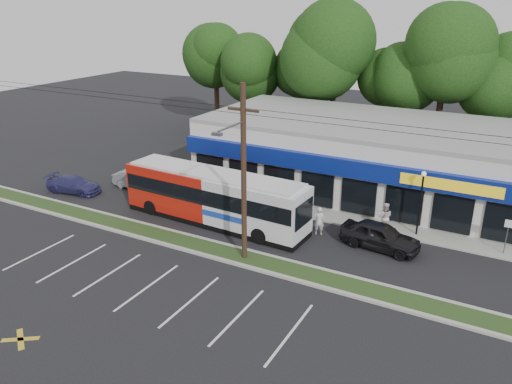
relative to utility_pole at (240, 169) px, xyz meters
The scene contains 16 objects.
ground 6.18m from the utility_pole, 161.89° to the right, with size 120.00×120.00×0.00m, color black.
grass_strip 6.06m from the utility_pole, behind, with size 40.00×1.60×0.12m, color #283716.
curb_south 6.10m from the utility_pole, 164.67° to the right, with size 40.00×0.25×0.14m, color #9E9E93.
curb_north 6.12m from the utility_pole, 161.93° to the left, with size 40.00×0.25×0.14m, color #9E9E93.
sidewalk 9.93m from the utility_pole, 74.97° to the left, with size 32.00×2.20×0.10m, color #9E9E93.
strip_mall 15.47m from the utility_pole, 79.90° to the left, with size 25.00×12.55×5.30m.
utility_pole is the anchor object (origin of this frame).
lamp_post 11.67m from the utility_pole, 43.95° to the left, with size 0.30×0.30×4.25m.
sign_post 15.71m from the utility_pole, 30.15° to the left, with size 0.45×0.10×2.23m.
tree_line 25.28m from the utility_pole, 87.33° to the left, with size 46.76×6.76×11.83m.
metrobus 6.49m from the utility_pole, 138.77° to the left, with size 13.11×3.30×3.49m.
car_dark 9.50m from the utility_pole, 37.62° to the left, with size 1.91×4.74×1.61m, color black.
car_silver 14.85m from the utility_pole, 154.47° to the left, with size 1.53×4.40×1.45m, color #95989C.
car_blue 17.58m from the utility_pole, 169.63° to the left, with size 1.76×4.33×1.26m, color navy.
pedestrian_a 7.28m from the utility_pole, 62.07° to the left, with size 0.68×0.45×1.87m, color beige.
pedestrian_b 10.73m from the utility_pole, 50.84° to the left, with size 0.93×0.73×1.92m, color beige.
Camera 1 is at (15.65, -20.91, 13.83)m, focal length 35.00 mm.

